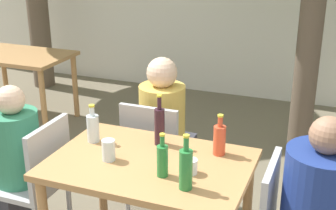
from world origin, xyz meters
name	(u,v)px	position (x,y,z in m)	size (l,w,h in m)	color
dining_table_front	(150,177)	(0.00, 0.00, 0.67)	(1.18, 0.81, 0.77)	#B27F4C
dining_table_back	(20,64)	(-2.34, 1.79, 0.66)	(1.11, 0.73, 0.77)	#B27F4C
patio_chair_0	(37,176)	(-0.82, 0.00, 0.51)	(0.44, 0.44, 0.90)	#B2B2B7
patio_chair_2	(155,151)	(-0.24, 0.64, 0.51)	(0.44, 0.44, 0.90)	#B2B2B7
person_seated_0	(8,171)	(-1.06, 0.00, 0.50)	(0.56, 0.33, 1.13)	#383842
person_seated_2	(166,135)	(-0.24, 0.87, 0.54)	(0.35, 0.57, 1.19)	#383842
green_bottle_0	(162,160)	(0.13, -0.13, 0.87)	(0.06, 0.06, 0.26)	#287A38
water_bottle_1	(93,127)	(-0.45, 0.13, 0.87)	(0.08, 0.08, 0.25)	silver
soda_bottle_2	(220,139)	(0.36, 0.24, 0.87)	(0.08, 0.08, 0.26)	#DB4C2D
green_bottle_3	(186,168)	(0.30, -0.21, 0.89)	(0.07, 0.07, 0.31)	#287A38
wine_bottle_4	(160,125)	(-0.03, 0.24, 0.90)	(0.07, 0.07, 0.33)	#331923
drinking_glass_0	(190,166)	(0.27, -0.05, 0.82)	(0.08, 0.08, 0.08)	white
drinking_glass_1	(109,150)	(-0.23, -0.07, 0.84)	(0.08, 0.08, 0.13)	silver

